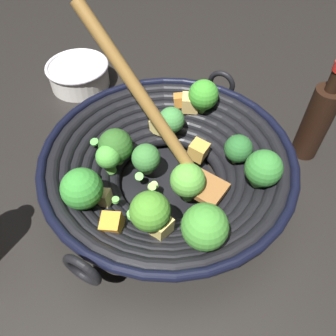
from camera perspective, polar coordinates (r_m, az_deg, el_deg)
name	(u,v)px	position (r m, az deg, el deg)	size (l,w,h in m)	color
ground_plane	(168,185)	(0.56, 0.00, -2.99)	(4.00, 4.00, 0.00)	black
wok	(168,165)	(0.52, 0.01, 0.56)	(0.39, 0.43, 0.28)	black
soy_sauce_bottle	(317,121)	(0.61, 24.45, 7.49)	(0.05, 0.05, 0.19)	black
prep_bowl	(79,74)	(0.78, -15.23, 15.46)	(0.14, 0.14, 0.05)	silver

